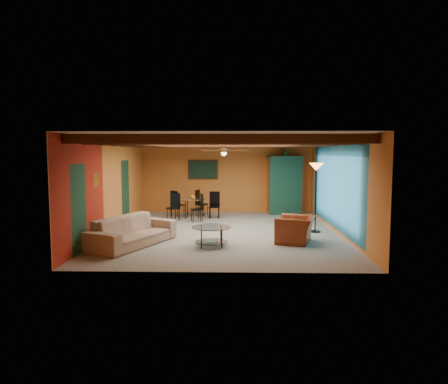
{
  "coord_description": "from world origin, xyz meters",
  "views": [
    {
      "loc": [
        0.3,
        -11.73,
        2.31
      ],
      "look_at": [
        0.0,
        0.2,
        1.15
      ],
      "focal_mm": 32.97,
      "sensor_mm": 36.0,
      "label": 1
    }
  ],
  "objects_px": {
    "armchair": "(295,230)",
    "armoire": "(285,186)",
    "floor_lamp": "(316,198)",
    "potted_plant": "(285,151)",
    "sofa": "(133,231)",
    "coffee_table": "(211,236)",
    "vase": "(193,189)",
    "dining_table": "(193,205)"
  },
  "relations": [
    {
      "from": "potted_plant",
      "to": "armoire",
      "type": "bearing_deg",
      "value": 0.0
    },
    {
      "from": "vase",
      "to": "dining_table",
      "type": "bearing_deg",
      "value": 0.0
    },
    {
      "from": "coffee_table",
      "to": "dining_table",
      "type": "xyz_separation_m",
      "value": [
        -0.89,
        4.25,
        0.22
      ]
    },
    {
      "from": "armchair",
      "to": "dining_table",
      "type": "xyz_separation_m",
      "value": [
        -3.02,
        3.79,
        0.14
      ]
    },
    {
      "from": "floor_lamp",
      "to": "vase",
      "type": "height_order",
      "value": "floor_lamp"
    },
    {
      "from": "armchair",
      "to": "vase",
      "type": "xyz_separation_m",
      "value": [
        -3.02,
        3.79,
        0.7
      ]
    },
    {
      "from": "potted_plant",
      "to": "dining_table",
      "type": "bearing_deg",
      "value": -159.84
    },
    {
      "from": "armoire",
      "to": "vase",
      "type": "bearing_deg",
      "value": -171.52
    },
    {
      "from": "floor_lamp",
      "to": "vase",
      "type": "bearing_deg",
      "value": 148.09
    },
    {
      "from": "sofa",
      "to": "coffee_table",
      "type": "height_order",
      "value": "sofa"
    },
    {
      "from": "sofa",
      "to": "dining_table",
      "type": "height_order",
      "value": "dining_table"
    },
    {
      "from": "sofa",
      "to": "floor_lamp",
      "type": "distance_m",
      "value": 5.25
    },
    {
      "from": "sofa",
      "to": "dining_table",
      "type": "relative_size",
      "value": 1.37
    },
    {
      "from": "floor_lamp",
      "to": "vase",
      "type": "distance_m",
      "value": 4.48
    },
    {
      "from": "armchair",
      "to": "floor_lamp",
      "type": "height_order",
      "value": "floor_lamp"
    },
    {
      "from": "coffee_table",
      "to": "armoire",
      "type": "xyz_separation_m",
      "value": [
        2.46,
        5.48,
        0.81
      ]
    },
    {
      "from": "vase",
      "to": "potted_plant",
      "type": "bearing_deg",
      "value": 20.16
    },
    {
      "from": "armchair",
      "to": "dining_table",
      "type": "height_order",
      "value": "dining_table"
    },
    {
      "from": "sofa",
      "to": "vase",
      "type": "distance_m",
      "value": 4.41
    },
    {
      "from": "armoire",
      "to": "potted_plant",
      "type": "height_order",
      "value": "potted_plant"
    },
    {
      "from": "coffee_table",
      "to": "vase",
      "type": "height_order",
      "value": "vase"
    },
    {
      "from": "coffee_table",
      "to": "potted_plant",
      "type": "bearing_deg",
      "value": 65.84
    },
    {
      "from": "armchair",
      "to": "dining_table",
      "type": "distance_m",
      "value": 4.85
    },
    {
      "from": "floor_lamp",
      "to": "potted_plant",
      "type": "distance_m",
      "value": 3.87
    },
    {
      "from": "armoire",
      "to": "dining_table",
      "type": "bearing_deg",
      "value": -171.52
    },
    {
      "from": "armchair",
      "to": "vase",
      "type": "height_order",
      "value": "vase"
    },
    {
      "from": "dining_table",
      "to": "floor_lamp",
      "type": "bearing_deg",
      "value": -31.91
    },
    {
      "from": "potted_plant",
      "to": "vase",
      "type": "relative_size",
      "value": 2.68
    },
    {
      "from": "armchair",
      "to": "armoire",
      "type": "relative_size",
      "value": 0.49
    },
    {
      "from": "floor_lamp",
      "to": "vase",
      "type": "xyz_separation_m",
      "value": [
        -3.8,
        2.37,
        0.03
      ]
    },
    {
      "from": "armoire",
      "to": "vase",
      "type": "relative_size",
      "value": 11.96
    },
    {
      "from": "floor_lamp",
      "to": "armchair",
      "type": "bearing_deg",
      "value": -118.77
    },
    {
      "from": "armoire",
      "to": "sofa",
      "type": "bearing_deg",
      "value": -140.63
    },
    {
      "from": "sofa",
      "to": "coffee_table",
      "type": "xyz_separation_m",
      "value": [
        1.95,
        -0.02,
        -0.11
      ]
    },
    {
      "from": "floor_lamp",
      "to": "armoire",
      "type": "bearing_deg",
      "value": 97.13
    },
    {
      "from": "dining_table",
      "to": "armoire",
      "type": "height_order",
      "value": "armoire"
    },
    {
      "from": "floor_lamp",
      "to": "coffee_table",
      "type": "bearing_deg",
      "value": -147.02
    },
    {
      "from": "armoire",
      "to": "vase",
      "type": "xyz_separation_m",
      "value": [
        -3.35,
        -1.23,
        -0.02
      ]
    },
    {
      "from": "armoire",
      "to": "potted_plant",
      "type": "distance_m",
      "value": 1.29
    },
    {
      "from": "armchair",
      "to": "vase",
      "type": "distance_m",
      "value": 4.89
    },
    {
      "from": "potted_plant",
      "to": "vase",
      "type": "height_order",
      "value": "potted_plant"
    },
    {
      "from": "sofa",
      "to": "potted_plant",
      "type": "relative_size",
      "value": 5.25
    }
  ]
}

